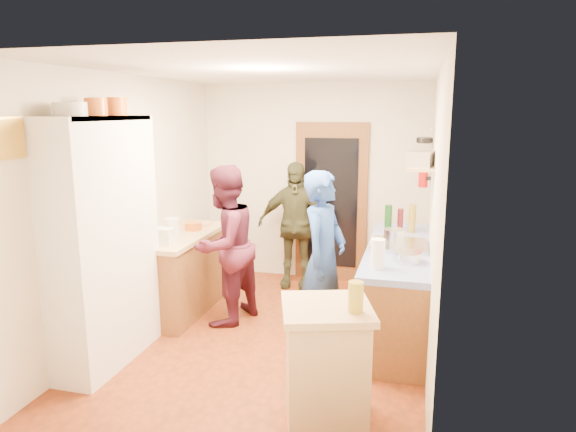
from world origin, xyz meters
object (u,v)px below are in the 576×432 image
at_px(person_hob, 326,259).
at_px(person_left, 230,245).
at_px(right_counter_base, 397,291).
at_px(person_back, 296,225).
at_px(hutch_body, 104,243).
at_px(island_base, 326,369).

distance_m(person_hob, person_left, 1.11).
distance_m(right_counter_base, person_left, 1.81).
bearing_deg(person_hob, person_back, 36.79).
relative_size(hutch_body, island_base, 2.56).
relative_size(hutch_body, person_left, 1.30).
relative_size(island_base, person_hob, 0.51).
bearing_deg(person_hob, island_base, -156.13).
distance_m(person_hob, person_back, 1.68).
relative_size(hutch_body, person_hob, 1.30).
height_order(person_hob, person_left, person_left).
bearing_deg(person_back, right_counter_base, -43.91).
bearing_deg(hutch_body, person_left, 55.71).
bearing_deg(person_hob, hutch_body, 127.94).
relative_size(right_counter_base, person_back, 1.36).
bearing_deg(hutch_body, person_hob, 24.73).
distance_m(island_base, person_back, 3.04).
distance_m(person_left, person_back, 1.34).
bearing_deg(person_back, person_left, -112.85).
bearing_deg(island_base, person_left, 129.82).
relative_size(person_hob, person_back, 1.05).
distance_m(right_counter_base, person_back, 1.76).
relative_size(island_base, person_left, 0.51).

